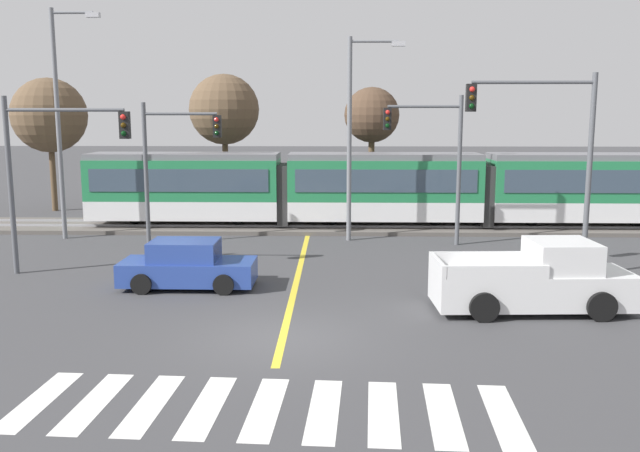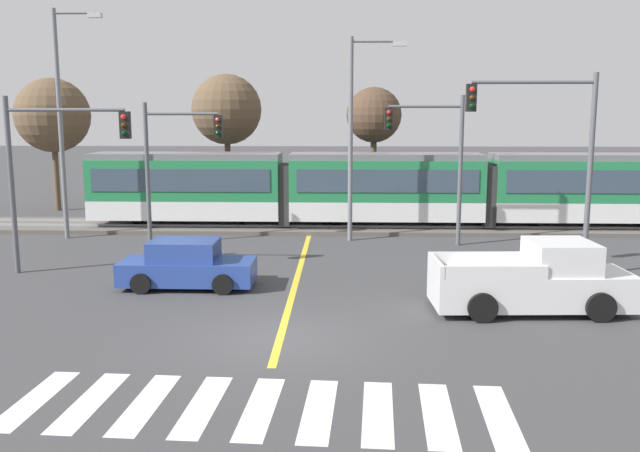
# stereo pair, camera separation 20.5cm
# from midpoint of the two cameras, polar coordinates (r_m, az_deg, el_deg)

# --- Properties ---
(ground_plane) EXTENTS (200.00, 200.00, 0.00)m
(ground_plane) POSITION_cam_midpoint_polar(r_m,az_deg,el_deg) (16.84, -3.53, -9.45)
(ground_plane) COLOR #3D3D3F
(track_bed) EXTENTS (120.00, 4.00, 0.18)m
(track_bed) POSITION_cam_midpoint_polar(r_m,az_deg,el_deg) (32.51, -1.08, -0.06)
(track_bed) COLOR #56514C
(track_bed) RESTS_ON ground
(rail_near) EXTENTS (120.00, 0.08, 0.10)m
(rail_near) POSITION_cam_midpoint_polar(r_m,az_deg,el_deg) (31.78, -1.14, -0.02)
(rail_near) COLOR #939399
(rail_near) RESTS_ON track_bed
(rail_far) EXTENTS (120.00, 0.08, 0.10)m
(rail_far) POSITION_cam_midpoint_polar(r_m,az_deg,el_deg) (33.20, -1.03, 0.39)
(rail_far) COLOR #939399
(rail_far) RESTS_ON track_bed
(light_rail_tram) EXTENTS (28.00, 2.64, 3.43)m
(light_rail_tram) POSITION_cam_midpoint_polar(r_m,az_deg,el_deg) (32.28, 5.22, 3.34)
(light_rail_tram) COLOR silver
(light_rail_tram) RESTS_ON track_bed
(crosswalk_stripe_0) EXTENTS (0.70, 2.82, 0.01)m
(crosswalk_stripe_0) POSITION_cam_midpoint_polar(r_m,az_deg,el_deg) (14.51, -22.97, -13.37)
(crosswalk_stripe_0) COLOR silver
(crosswalk_stripe_0) RESTS_ON ground
(crosswalk_stripe_1) EXTENTS (0.70, 2.82, 0.01)m
(crosswalk_stripe_1) POSITION_cam_midpoint_polar(r_m,az_deg,el_deg) (14.06, -18.87, -13.86)
(crosswalk_stripe_1) COLOR silver
(crosswalk_stripe_1) RESTS_ON ground
(crosswalk_stripe_2) EXTENTS (0.70, 2.82, 0.01)m
(crosswalk_stripe_2) POSITION_cam_midpoint_polar(r_m,az_deg,el_deg) (13.68, -14.49, -14.31)
(crosswalk_stripe_2) COLOR silver
(crosswalk_stripe_2) RESTS_ON ground
(crosswalk_stripe_3) EXTENTS (0.70, 2.82, 0.01)m
(crosswalk_stripe_3) POSITION_cam_midpoint_polar(r_m,az_deg,el_deg) (13.38, -9.88, -14.70)
(crosswalk_stripe_3) COLOR silver
(crosswalk_stripe_3) RESTS_ON ground
(crosswalk_stripe_4) EXTENTS (0.70, 2.82, 0.01)m
(crosswalk_stripe_4) POSITION_cam_midpoint_polar(r_m,az_deg,el_deg) (13.17, -5.07, -15.01)
(crosswalk_stripe_4) COLOR silver
(crosswalk_stripe_4) RESTS_ON ground
(crosswalk_stripe_5) EXTENTS (0.70, 2.82, 0.01)m
(crosswalk_stripe_5) POSITION_cam_midpoint_polar(r_m,az_deg,el_deg) (13.04, -0.13, -15.22)
(crosswalk_stripe_5) COLOR silver
(crosswalk_stripe_5) RESTS_ON ground
(crosswalk_stripe_6) EXTENTS (0.70, 2.82, 0.01)m
(crosswalk_stripe_6) POSITION_cam_midpoint_polar(r_m,az_deg,el_deg) (13.01, 4.89, -15.32)
(crosswalk_stripe_6) COLOR silver
(crosswalk_stripe_6) RESTS_ON ground
(crosswalk_stripe_7) EXTENTS (0.70, 2.82, 0.01)m
(crosswalk_stripe_7) POSITION_cam_midpoint_polar(r_m,az_deg,el_deg) (13.07, 9.89, -15.31)
(crosswalk_stripe_7) COLOR silver
(crosswalk_stripe_7) RESTS_ON ground
(crosswalk_stripe_8) EXTENTS (0.70, 2.82, 0.01)m
(crosswalk_stripe_8) POSITION_cam_midpoint_polar(r_m,az_deg,el_deg) (13.22, 14.81, -15.19)
(crosswalk_stripe_8) COLOR silver
(crosswalk_stripe_8) RESTS_ON ground
(lane_centre_line) EXTENTS (0.20, 16.13, 0.01)m
(lane_centre_line) POSITION_cam_midpoint_polar(r_m,az_deg,el_deg) (22.68, -2.20, -4.46)
(lane_centre_line) COLOR gold
(lane_centre_line) RESTS_ON ground
(sedan_crossing) EXTENTS (4.21, 1.93, 1.52)m
(sedan_crossing) POSITION_cam_midpoint_polar(r_m,az_deg,el_deg) (21.83, -11.35, -3.31)
(sedan_crossing) COLOR #284293
(sedan_crossing) RESTS_ON ground
(pickup_truck) EXTENTS (5.48, 2.42, 1.98)m
(pickup_truck) POSITION_cam_midpoint_polar(r_m,az_deg,el_deg) (19.78, 17.44, -4.47)
(pickup_truck) COLOR silver
(pickup_truck) RESTS_ON ground
(traffic_light_mid_left) EXTENTS (4.25, 0.38, 6.04)m
(traffic_light_mid_left) POSITION_cam_midpoint_polar(r_m,az_deg,el_deg) (24.57, -21.96, 5.40)
(traffic_light_mid_left) COLOR #515459
(traffic_light_mid_left) RESTS_ON ground
(traffic_light_far_right) EXTENTS (3.25, 0.38, 6.20)m
(traffic_light_far_right) POSITION_cam_midpoint_polar(r_m,az_deg,el_deg) (28.42, 9.40, 6.48)
(traffic_light_far_right) COLOR #515459
(traffic_light_far_right) RESTS_ON ground
(traffic_light_mid_right) EXTENTS (4.25, 0.38, 6.78)m
(traffic_light_mid_right) POSITION_cam_midpoint_polar(r_m,az_deg,el_deg) (23.75, 18.56, 6.74)
(traffic_light_mid_right) COLOR #515459
(traffic_light_mid_right) RESTS_ON ground
(traffic_light_far_left) EXTENTS (3.25, 0.38, 5.91)m
(traffic_light_far_left) POSITION_cam_midpoint_polar(r_m,az_deg,el_deg) (28.61, -12.62, 6.03)
(traffic_light_far_left) COLOR #515459
(traffic_light_far_left) RESTS_ON ground
(street_lamp_west) EXTENTS (2.15, 0.28, 9.84)m
(street_lamp_west) POSITION_cam_midpoint_polar(r_m,az_deg,el_deg) (31.52, -21.12, 8.92)
(street_lamp_west) COLOR slate
(street_lamp_west) RESTS_ON ground
(street_lamp_centre) EXTENTS (2.40, 0.28, 8.62)m
(street_lamp_centre) POSITION_cam_midpoint_polar(r_m,az_deg,el_deg) (29.04, 2.74, 8.37)
(street_lamp_centre) COLOR slate
(street_lamp_centre) RESTS_ON ground
(bare_tree_far_west) EXTENTS (4.13, 4.13, 7.44)m
(bare_tree_far_west) POSITION_cam_midpoint_polar(r_m,az_deg,el_deg) (41.08, -21.97, 8.62)
(bare_tree_far_west) COLOR brown
(bare_tree_far_west) RESTS_ON ground
(bare_tree_west) EXTENTS (3.81, 3.81, 7.59)m
(bare_tree_west) POSITION_cam_midpoint_polar(r_m,az_deg,el_deg) (37.69, -8.22, 9.65)
(bare_tree_west) COLOR brown
(bare_tree_west) RESTS_ON ground
(bare_tree_east) EXTENTS (2.86, 2.86, 6.83)m
(bare_tree_east) POSITION_cam_midpoint_polar(r_m,az_deg,el_deg) (35.66, 4.22, 9.22)
(bare_tree_east) COLOR brown
(bare_tree_east) RESTS_ON ground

